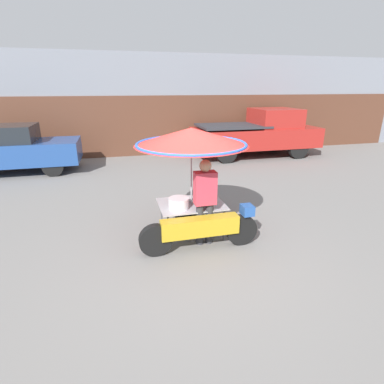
% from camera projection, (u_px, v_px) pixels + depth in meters
% --- Properties ---
extents(ground_plane, '(36.00, 36.00, 0.00)m').
position_uv_depth(ground_plane, '(198.00, 252.00, 5.25)').
color(ground_plane, slate).
extents(shopfront_building, '(28.00, 2.06, 4.01)m').
position_uv_depth(shopfront_building, '(142.00, 105.00, 12.92)').
color(shopfront_building, gray).
rests_on(shopfront_building, ground).
extents(vendor_motorcycle_cart, '(2.13, 2.03, 2.07)m').
position_uv_depth(vendor_motorcycle_cart, '(192.00, 153.00, 5.30)').
color(vendor_motorcycle_cart, black).
rests_on(vendor_motorcycle_cart, ground).
extents(vendor_person, '(0.38, 0.22, 1.58)m').
position_uv_depth(vendor_person, '(205.00, 198.00, 5.27)').
color(vendor_person, '#2D2D33').
rests_on(vendor_person, ground).
extents(parked_car, '(4.19, 1.68, 1.58)m').
position_uv_depth(parked_car, '(10.00, 149.00, 9.76)').
color(parked_car, black).
rests_on(parked_car, ground).
extents(pickup_truck, '(5.10, 1.88, 1.90)m').
position_uv_depth(pickup_truck, '(258.00, 133.00, 12.17)').
color(pickup_truck, black).
rests_on(pickup_truck, ground).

